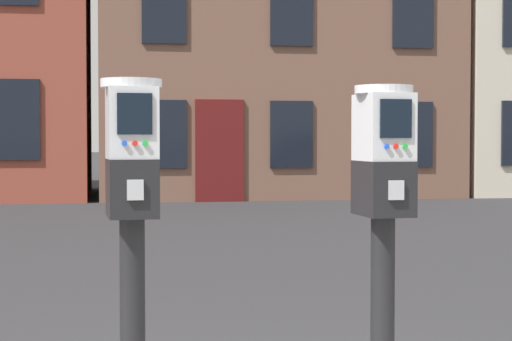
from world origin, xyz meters
TOP-DOWN VIEW (x-y plane):
  - parking_meter_near_kerb at (-0.63, -0.24)m, footprint 0.23×0.26m
  - parking_meter_twin_adjacent at (0.30, -0.24)m, footprint 0.23×0.26m

SIDE VIEW (x-z plane):
  - parking_meter_twin_adjacent at x=0.30m, z-range 0.40..1.76m
  - parking_meter_near_kerb at x=-0.63m, z-range 0.40..1.77m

